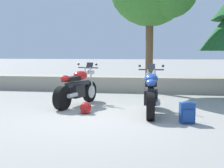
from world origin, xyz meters
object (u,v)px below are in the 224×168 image
rider_backpack (187,112)px  motorcycle_blue_centre (151,94)px  motorcycle_red_near_left (77,88)px  rider_helmet (86,108)px

rider_backpack → motorcycle_blue_centre: bearing=130.2°
motorcycle_red_near_left → rider_backpack: 3.31m
motorcycle_red_near_left → rider_helmet: bearing=-64.4°
motorcycle_red_near_left → rider_helmet: (0.50, -1.04, -0.35)m
motorcycle_blue_centre → rider_backpack: size_ratio=4.39×
motorcycle_red_near_left → rider_helmet: size_ratio=7.24×
motorcycle_red_near_left → motorcycle_blue_centre: bearing=-20.3°
motorcycle_blue_centre → rider_helmet: bearing=-170.0°
rider_backpack → rider_helmet: (-2.35, 0.65, -0.11)m
rider_backpack → rider_helmet: 2.44m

